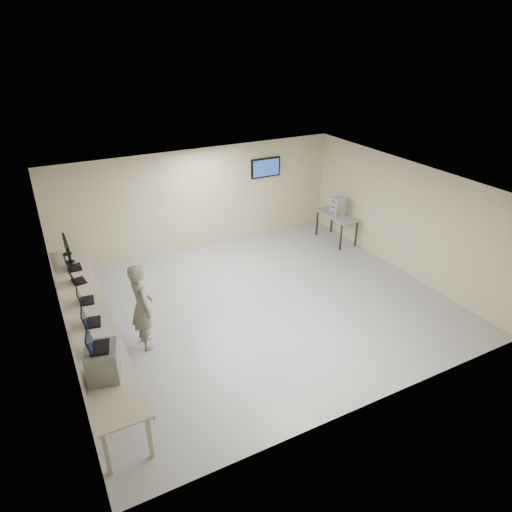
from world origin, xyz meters
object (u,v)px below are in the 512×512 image
equipment_box (103,362)px  soldier (142,306)px  side_table (337,217)px  workbench (89,316)px

equipment_box → soldier: size_ratio=0.30×
soldier → side_table: (6.25, 2.28, -0.14)m
workbench → soldier: (0.94, -0.22, 0.06)m
soldier → side_table: bearing=-71.5°
workbench → side_table: 7.48m
side_table → workbench: bearing=-164.0°
equipment_box → side_table: 8.27m
equipment_box → soldier: soldier is taller
soldier → side_table: 6.65m
equipment_box → soldier: (1.00, 1.68, -0.28)m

